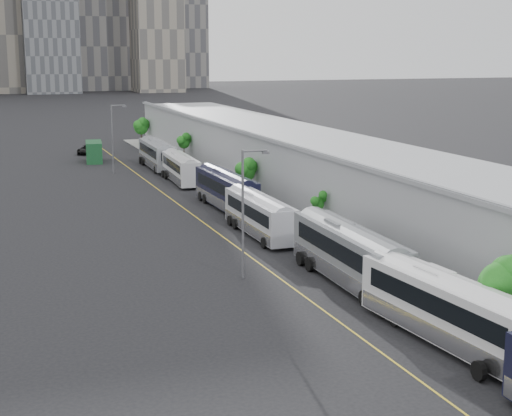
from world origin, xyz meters
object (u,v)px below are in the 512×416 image
bus_4 (260,219)px  shipping_container (94,152)px  bus_5 (226,193)px  bus_7 (157,156)px  bus_2 (448,315)px  bus_6 (181,171)px  street_lamp_near (245,205)px  suv (88,149)px  street_lamp_far (114,134)px  bus_3 (349,259)px

bus_4 → shipping_container: 52.09m
bus_5 → bus_7: size_ratio=0.99×
bus_2 → bus_6: 57.40m
bus_6 → bus_4: bearing=-88.4°
bus_4 → bus_2: bearing=-87.9°
bus_5 → shipping_container: bus_5 is taller
bus_6 → street_lamp_near: street_lamp_near is taller
shipping_container → bus_6: bearing=-64.3°
bus_5 → shipping_container: (-7.64, 39.21, -0.14)m
suv → bus_4: bearing=-59.9°
bus_4 → street_lamp_far: (-5.82, 39.63, 3.68)m
bus_2 → street_lamp_near: 17.41m
bus_3 → street_lamp_far: street_lamp_far is taller
bus_3 → shipping_container: size_ratio=2.34×
bus_5 → suv: bus_5 is taller
bus_5 → shipping_container: size_ratio=2.18×
street_lamp_near → suv: bearing=90.8°
bus_6 → shipping_container: (-7.32, 22.00, -0.01)m
bus_5 → bus_6: bus_5 is taller
bus_7 → bus_3: bearing=-88.3°
bus_2 → street_lamp_far: street_lamp_far is taller
bus_3 → bus_4: (-0.93, 15.48, -0.21)m
bus_2 → bus_5: (0.03, 40.18, -0.03)m
street_lamp_near → suv: size_ratio=1.80×
bus_6 → street_lamp_far: bearing=125.3°
street_lamp_near → street_lamp_far: (-0.38, 51.56, -0.08)m
bus_5 → shipping_container: 39.95m
street_lamp_near → bus_6: bearing=81.8°
bus_6 → street_lamp_near: 42.18m
bus_4 → suv: bearing=96.4°
bus_5 → bus_4: bearing=-94.9°
bus_6 → street_lamp_far: street_lamp_far is taller
bus_3 → bus_7: size_ratio=1.06×
street_lamp_far → shipping_container: bearing=94.5°
shipping_container → suv: shipping_container is taller
street_lamp_near → suv: street_lamp_near is taller
bus_7 → bus_2: bearing=-88.4°
bus_4 → bus_7: bus_7 is taller
street_lamp_far → shipping_container: 12.62m
bus_2 → bus_7: 70.14m
bus_6 → shipping_container: 23.19m
bus_2 → bus_6: bearing=85.5°
bus_2 → bus_3: 12.27m
suv → bus_3: bearing=-60.4°
bus_7 → bus_6: bearing=-88.4°
bus_2 → street_lamp_far: (-6.67, 67.37, 3.56)m
bus_3 → bus_7: 57.87m
bus_4 → street_lamp_near: 13.64m
bus_2 → street_lamp_near: (-6.30, 15.82, 3.64)m
bus_3 → bus_6: 45.13m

